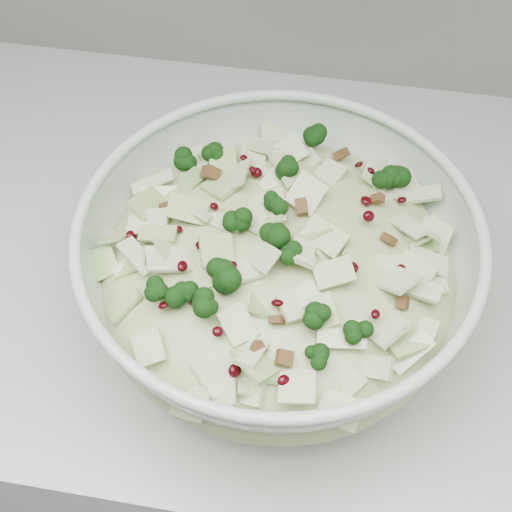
% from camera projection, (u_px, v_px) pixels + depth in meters
% --- Properties ---
extents(mixing_bowl, '(0.45, 0.45, 0.14)m').
position_uv_depth(mixing_bowl, '(278.00, 273.00, 0.64)').
color(mixing_bowl, silver).
rests_on(mixing_bowl, counter).
extents(salad, '(0.37, 0.37, 0.14)m').
position_uv_depth(salad, '(278.00, 258.00, 0.62)').
color(salad, '#C5CF8D').
rests_on(salad, mixing_bowl).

